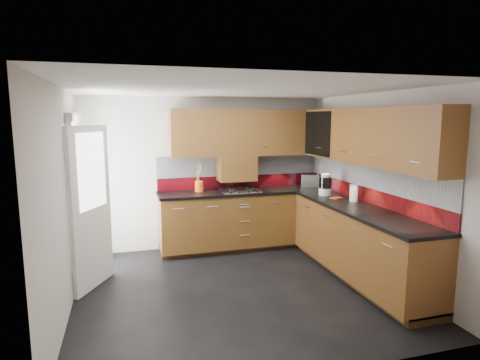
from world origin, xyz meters
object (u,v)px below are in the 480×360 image
object	(u,v)px
gas_hob	(240,190)
toaster	(310,181)
utensil_pot	(199,185)
food_processor	(325,186)

from	to	relation	value
gas_hob	toaster	xyz separation A→B (m)	(1.24, 0.07, 0.09)
gas_hob	toaster	bearing A→B (deg)	3.31
utensil_pot	food_processor	bearing A→B (deg)	-25.10
gas_hob	utensil_pot	world-z (taller)	utensil_pot
utensil_pot	food_processor	world-z (taller)	utensil_pot
utensil_pot	toaster	bearing A→B (deg)	-1.90
utensil_pot	food_processor	distance (m)	1.93
gas_hob	utensil_pot	distance (m)	0.64
gas_hob	food_processor	distance (m)	1.32
gas_hob	food_processor	size ratio (longest dim) A/B	1.93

